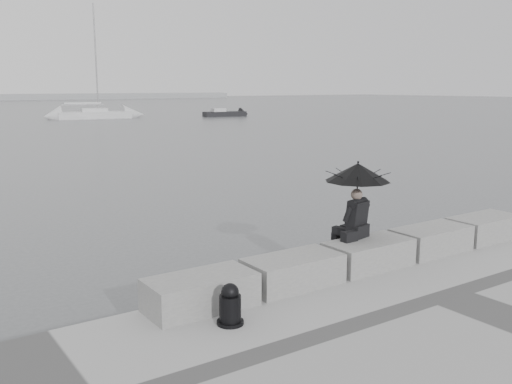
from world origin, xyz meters
TOP-DOWN VIEW (x-y plane):
  - ground at (0.00, 0.00)m, footprint 360.00×360.00m
  - stone_block_far_left at (-3.40, -0.45)m, footprint 1.60×0.80m
  - stone_block_left at (-1.70, -0.45)m, footprint 1.60×0.80m
  - stone_block_centre at (0.00, -0.45)m, footprint 1.60×0.80m
  - stone_block_right at (1.70, -0.45)m, footprint 1.60×0.80m
  - stone_block_far_right at (3.40, -0.45)m, footprint 1.60×0.80m
  - seated_person at (0.00, -0.12)m, footprint 1.17×1.17m
  - bag at (-0.32, -0.29)m, footprint 0.28×0.16m
  - mooring_bollard at (-3.34, -1.17)m, footprint 0.37×0.37m
  - sailboat_right at (14.55, 57.61)m, footprint 8.40×3.45m
  - small_motorboat at (29.56, 53.49)m, footprint 5.48×2.42m

SIDE VIEW (x-z plane):
  - ground at x=0.00m, z-range 0.00..0.00m
  - small_motorboat at x=29.56m, z-range -0.23..0.87m
  - sailboat_right at x=14.55m, z-range -5.93..6.97m
  - mooring_bollard at x=-3.34m, z-range 0.45..1.04m
  - stone_block_far_left at x=-3.40m, z-range 0.50..1.00m
  - stone_block_left at x=-1.70m, z-range 0.50..1.00m
  - stone_block_centre at x=0.00m, z-range 0.50..1.00m
  - stone_block_right at x=1.70m, z-range 0.50..1.00m
  - stone_block_far_right at x=3.40m, z-range 0.50..1.00m
  - bag at x=-0.32m, z-range 1.00..1.18m
  - seated_person at x=0.00m, z-range 1.31..2.70m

